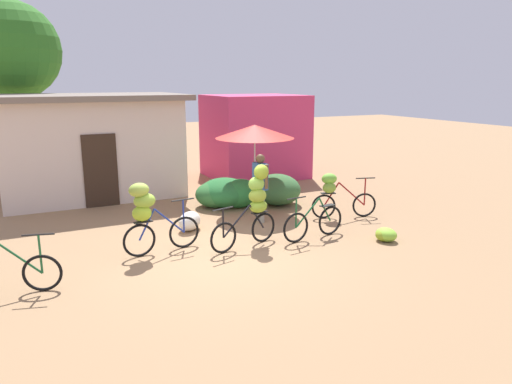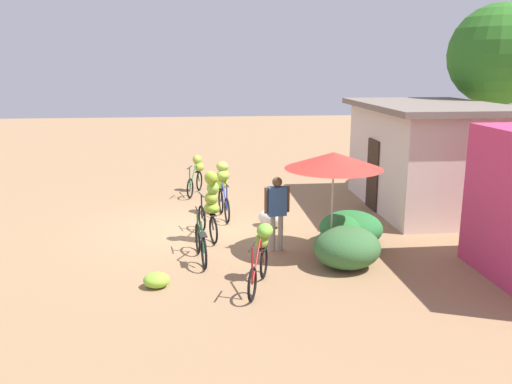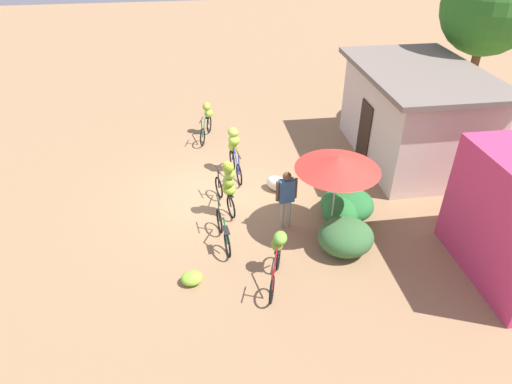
{
  "view_description": "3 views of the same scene",
  "coord_description": "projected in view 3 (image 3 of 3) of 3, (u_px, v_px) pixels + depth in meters",
  "views": [
    {
      "loc": [
        -3.38,
        -8.41,
        3.4
      ],
      "look_at": [
        1.15,
        0.74,
        1.01
      ],
      "focal_mm": 33.47,
      "sensor_mm": 36.0,
      "label": 1
    },
    {
      "loc": [
        12.99,
        0.01,
        4.07
      ],
      "look_at": [
        -0.28,
        1.44,
        0.87
      ],
      "focal_mm": 37.53,
      "sensor_mm": 36.0,
      "label": 2
    },
    {
      "loc": [
        11.1,
        -0.44,
        7.43
      ],
      "look_at": [
        1.1,
        0.99,
        0.74
      ],
      "focal_mm": 31.48,
      "sensor_mm": 36.0,
      "label": 3
    }
  ],
  "objects": [
    {
      "name": "bicycle_rightmost",
      "position": [
        277.0,
        254.0,
        10.12
      ],
      "size": [
        1.62,
        0.65,
        1.15
      ],
      "color": "black",
      "rests_on": "ground"
    },
    {
      "name": "bicycle_center_loaded",
      "position": [
        228.0,
        183.0,
        12.09
      ],
      "size": [
        1.67,
        0.58,
        1.71
      ],
      "color": "black",
      "rests_on": "ground"
    },
    {
      "name": "market_umbrella",
      "position": [
        338.0,
        163.0,
        10.71
      ],
      "size": [
        2.08,
        2.08,
        2.27
      ],
      "color": "beige",
      "rests_on": "ground"
    },
    {
      "name": "tree_behind_building",
      "position": [
        490.0,
        8.0,
        14.82
      ],
      "size": [
        3.15,
        3.15,
        5.93
      ],
      "color": "brown",
      "rests_on": "ground"
    },
    {
      "name": "bicycle_near_pile",
      "position": [
        234.0,
        147.0,
        13.94
      ],
      "size": [
        1.63,
        0.42,
        1.48
      ],
      "color": "black",
      "rests_on": "ground"
    },
    {
      "name": "bicycle_leftmost",
      "position": [
        207.0,
        118.0,
        16.26
      ],
      "size": [
        1.66,
        0.62,
        1.2
      ],
      "color": "black",
      "rests_on": "ground"
    },
    {
      "name": "hedge_bush_by_door",
      "position": [
        346.0,
        237.0,
        11.01
      ],
      "size": [
        1.26,
        1.38,
        0.86
      ],
      "primitive_type": "ellipsoid",
      "color": "#376937",
      "rests_on": "ground"
    },
    {
      "name": "hedge_bush_front_right",
      "position": [
        347.0,
        204.0,
        12.24
      ],
      "size": [
        1.4,
        1.46,
        0.79
      ],
      "primitive_type": "ellipsoid",
      "color": "#277135",
      "rests_on": "ground"
    },
    {
      "name": "building_low",
      "position": [
        414.0,
        115.0,
        14.48
      ],
      "size": [
        5.44,
        3.64,
        3.01
      ],
      "color": "beige",
      "rests_on": "ground"
    },
    {
      "name": "ground_plane",
      "position": [
        218.0,
        195.0,
        13.32
      ],
      "size": [
        60.0,
        60.0,
        0.0
      ],
      "primitive_type": "plane",
      "color": "#96724F"
    },
    {
      "name": "produce_sack",
      "position": [
        277.0,
        184.0,
        13.44
      ],
      "size": [
        0.81,
        0.8,
        0.44
      ],
      "primitive_type": "ellipsoid",
      "rotation": [
        0.0,
        0.0,
        0.77
      ],
      "color": "silver",
      "rests_on": "ground"
    },
    {
      "name": "bicycle_by_shop",
      "position": [
        223.0,
        231.0,
        11.3
      ],
      "size": [
        1.64,
        0.27,
        1.0
      ],
      "color": "black",
      "rests_on": "ground"
    },
    {
      "name": "banana_pile_on_ground",
      "position": [
        192.0,
        278.0,
        10.24
      ],
      "size": [
        0.55,
        0.54,
        0.29
      ],
      "color": "#86A427",
      "rests_on": "ground"
    },
    {
      "name": "hedge_bush_front_left",
      "position": [
        345.0,
        200.0,
        12.48
      ],
      "size": [
        1.11,
        1.13,
        0.71
      ],
      "primitive_type": "ellipsoid",
      "color": "#327235",
      "rests_on": "ground"
    },
    {
      "name": "hedge_bush_mid",
      "position": [
        341.0,
        212.0,
        11.95
      ],
      "size": [
        1.13,
        0.94,
        0.78
      ],
      "primitive_type": "ellipsoid",
      "color": "#287734",
      "rests_on": "ground"
    },
    {
      "name": "person_vendor",
      "position": [
        286.0,
        194.0,
        11.51
      ],
      "size": [
        0.26,
        0.57,
        1.68
      ],
      "color": "gray",
      "rests_on": "ground"
    }
  ]
}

